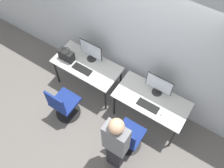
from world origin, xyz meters
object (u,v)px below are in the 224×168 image
Objects in this scene: monitor_left at (91,51)px; mouse_right at (162,113)px; mouse_left at (93,76)px; keyboard_right at (148,106)px; office_chair_right at (128,138)px; handbag at (66,55)px; monitor_right at (159,85)px; keyboard_left at (82,69)px; person_right at (116,144)px; office_chair_left at (64,105)px.

monitor_left is 1.69m from mouse_right.
mouse_left is 1.12m from keyboard_right.
mouse_left is at bearing 154.23° from office_chair_right.
monitor_left is 1.23× the size of keyboard_right.
handbag is at bearing -145.96° from monitor_left.
mouse_left is at bearing -162.85° from monitor_right.
handbag reaches higher than keyboard_left.
monitor_right is 1.58× the size of handbag.
person_right is at bearing -29.29° from handbag.
office_chair_right is at bearing 87.16° from person_right.
mouse_left is at bearing -51.75° from monitor_left.
monitor_left is at bearing 34.04° from handbag.
mouse_right is at bearing -0.47° from keyboard_left.
person_right is (-0.02, -0.37, 0.51)m from office_chair_right.
mouse_left is 1.00× the size of mouse_right.
keyboard_right is (1.12, 0.02, -0.01)m from mouse_left.
monitor_left reaches higher than mouse_right.
monitor_left is 0.38m from keyboard_left.
mouse_right is at bearing -0.35° from keyboard_right.
keyboard_right is 4.31× the size of mouse_right.
monitor_right is 1.23× the size of keyboard_right.
person_right is at bearing -109.96° from mouse_right.
keyboard_right is at bearing 85.81° from person_right.
monitor_left is at bearing 91.59° from office_chair_left.
monitor_right is at bearing 86.93° from person_right.
office_chair_right reaches higher than mouse_left.
mouse_right is at bearing 70.04° from person_right.
handbag reaches higher than mouse_right.
mouse_left is 0.30× the size of handbag.
keyboard_right is 0.92m from person_right.
office_chair_left is 1.42m from person_right.
monitor_right reaches higher than keyboard_left.
mouse_left is at bearing -179.33° from mouse_right.
monitor_left is 1.00× the size of monitor_right.
office_chair_left reaches higher than keyboard_right.
monitor_right is (1.39, 0.01, 0.00)m from monitor_left.
person_right reaches higher than office_chair_right.
handbag is at bearing 178.39° from mouse_right.
keyboard_left is at bearing 157.72° from office_chair_right.
office_chair_right is at bearing -22.28° from keyboard_left.
monitor_left is at bearing 90.00° from keyboard_left.
monitor_right is (1.39, 0.32, 0.22)m from keyboard_left.
keyboard_left is (0.00, -0.31, -0.22)m from monitor_left.
keyboard_right is at bearing 25.39° from office_chair_left.
keyboard_left is 4.31× the size of mouse_left.
keyboard_left is 1.44m from monitor_right.
handbag is (-2.04, 0.06, 0.10)m from mouse_right.
monitor_right is (1.12, 0.35, 0.21)m from mouse_left.
mouse_left is 0.19× the size of monitor_right.
person_right is at bearing -93.07° from monitor_right.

